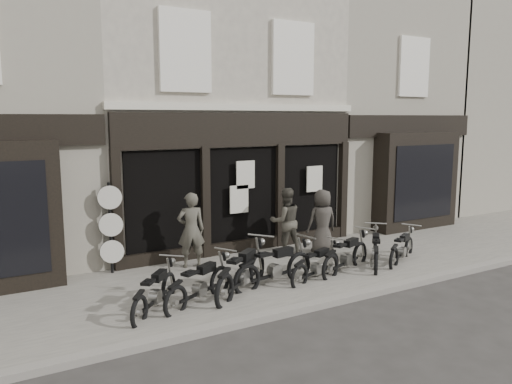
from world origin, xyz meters
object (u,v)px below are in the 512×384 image
motorcycle_0 (155,295)px  motorcycle_1 (200,288)px  man_left (191,230)px  man_right (322,221)px  advert_sign_post (111,232)px  motorcycle_5 (346,258)px  motorcycle_6 (376,253)px  motorcycle_3 (275,270)px  motorcycle_2 (242,276)px  man_centre (286,221)px  motorcycle_7 (402,251)px  motorcycle_4 (317,268)px

motorcycle_0 → motorcycle_1: (0.90, -0.06, 0.02)m
motorcycle_0 → man_left: man_left is taller
man_right → advert_sign_post: advert_sign_post is taller
motorcycle_1 → motorcycle_5: size_ratio=0.94×
motorcycle_5 → motorcycle_6: bearing=-19.0°
motorcycle_1 → motorcycle_3: (1.88, 0.17, 0.03)m
motorcycle_2 → motorcycle_5: motorcycle_2 is taller
man_left → man_right: size_ratio=1.07×
motorcycle_3 → motorcycle_6: (3.01, 0.02, -0.03)m
motorcycle_1 → motorcycle_5: bearing=-26.4°
man_right → man_centre: bearing=-15.5°
motorcycle_6 → advert_sign_post: bearing=109.5°
motorcycle_7 → man_right: size_ratio=1.02×
man_left → man_centre: man_left is taller
motorcycle_1 → motorcycle_4: motorcycle_1 is taller
motorcycle_3 → man_centre: size_ratio=1.23×
motorcycle_7 → motorcycle_4: bearing=152.9°
motorcycle_2 → man_left: size_ratio=1.09×
man_left → man_right: 3.63m
motorcycle_7 → man_centre: bearing=109.9°
motorcycle_2 → man_right: man_right is taller
motorcycle_2 → man_centre: man_centre is taller
motorcycle_3 → motorcycle_5: motorcycle_3 is taller
man_left → advert_sign_post: size_ratio=0.81×
motorcycle_5 → advert_sign_post: (-4.97, 2.57, 0.71)m
motorcycle_2 → advert_sign_post: size_ratio=0.89×
motorcycle_4 → motorcycle_6: 1.98m
motorcycle_2 → man_left: 2.26m
motorcycle_6 → man_left: bearing=105.9°
motorcycle_2 → man_right: 3.74m
man_left → motorcycle_6: bearing=165.4°
motorcycle_1 → motorcycle_3: motorcycle_3 is taller
man_right → motorcycle_5: bearing=80.8°
motorcycle_3 → man_left: (-1.12, 2.09, 0.63)m
motorcycle_0 → motorcycle_6: (5.79, 0.12, 0.02)m
man_left → motorcycle_5: bearing=158.2°
motorcycle_6 → man_right: 1.71m
man_centre → motorcycle_2: bearing=51.2°
motorcycle_5 → motorcycle_1: bearing=160.8°
motorcycle_5 → man_centre: 2.09m
motorcycle_5 → motorcycle_7: size_ratio=1.14×
motorcycle_1 → advert_sign_post: 3.00m
motorcycle_4 → man_centre: 2.24m
man_centre → man_right: man_centre is taller
motorcycle_7 → motorcycle_5: bearing=148.9°
motorcycle_7 → man_right: 2.20m
motorcycle_4 → motorcycle_2: bearing=157.7°
motorcycle_3 → motorcycle_6: size_ratio=1.32×
motorcycle_0 → advert_sign_post: 2.76m
motorcycle_2 → man_left: bearing=60.2°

